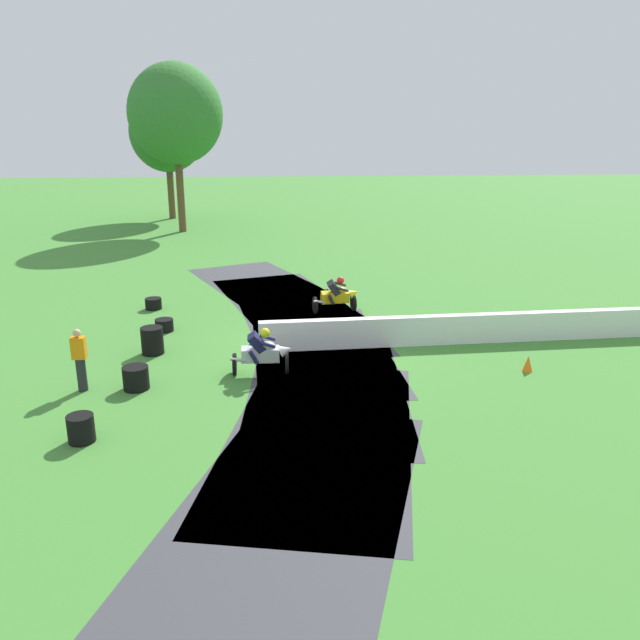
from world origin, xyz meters
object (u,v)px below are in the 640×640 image
(tire_stack_far, at_px, (164,325))
(motorcycle_lead_white, at_px, (263,352))
(track_marshal, at_px, (80,360))
(tire_stack_mid_a, at_px, (136,378))
(tire_stack_near, at_px, (81,429))
(tire_stack_mid_b, at_px, (152,341))
(motorcycle_chase_yellow, at_px, (337,295))
(tire_stack_extra_a, at_px, (153,304))
(traffic_cone, at_px, (528,364))

(tire_stack_far, bearing_deg, motorcycle_lead_white, -50.48)
(motorcycle_lead_white, relative_size, tire_stack_far, 2.88)
(motorcycle_lead_white, height_order, track_marshal, track_marshal)
(tire_stack_mid_a, bearing_deg, track_marshal, -179.60)
(tire_stack_near, height_order, tire_stack_mid_b, tire_stack_mid_b)
(motorcycle_chase_yellow, height_order, tire_stack_extra_a, motorcycle_chase_yellow)
(motorcycle_chase_yellow, distance_m, tire_stack_far, 6.03)
(motorcycle_lead_white, relative_size, motorcycle_chase_yellow, 0.99)
(tire_stack_mid_b, height_order, tire_stack_far, tire_stack_mid_b)
(motorcycle_lead_white, bearing_deg, tire_stack_far, 129.52)
(tire_stack_near, bearing_deg, tire_stack_far, 85.82)
(tire_stack_mid_b, xyz_separation_m, tire_stack_extra_a, (-0.81, 4.68, -0.20))
(motorcycle_lead_white, xyz_separation_m, track_marshal, (-4.55, -0.73, 0.17))
(track_marshal, bearing_deg, traffic_cone, 2.44)
(motorcycle_lead_white, distance_m, motorcycle_chase_yellow, 6.19)
(motorcycle_chase_yellow, bearing_deg, tire_stack_mid_b, -146.69)
(tire_stack_mid_b, xyz_separation_m, tire_stack_far, (-0.00, 2.09, -0.20))
(track_marshal, bearing_deg, tire_stack_mid_b, 63.65)
(tire_stack_mid_a, xyz_separation_m, tire_stack_extra_a, (-0.85, 7.27, -0.10))
(tire_stack_extra_a, bearing_deg, track_marshal, -93.76)
(motorcycle_lead_white, xyz_separation_m, tire_stack_mid_a, (-3.22, -0.72, -0.35))
(tire_stack_extra_a, xyz_separation_m, traffic_cone, (11.23, -6.77, 0.02))
(tire_stack_near, relative_size, tire_stack_extra_a, 1.03)
(tire_stack_extra_a, xyz_separation_m, track_marshal, (-0.48, -7.27, 0.62))
(tire_stack_mid_b, bearing_deg, motorcycle_chase_yellow, 33.31)
(tire_stack_far, bearing_deg, track_marshal, -105.31)
(motorcycle_lead_white, bearing_deg, motorcycle_chase_yellow, 66.13)
(motorcycle_lead_white, relative_size, tire_stack_extra_a, 2.88)
(motorcycle_lead_white, bearing_deg, tire_stack_mid_a, -167.43)
(tire_stack_near, height_order, tire_stack_extra_a, tire_stack_near)
(track_marshal, bearing_deg, motorcycle_lead_white, 9.08)
(tire_stack_extra_a, bearing_deg, traffic_cone, -31.11)
(traffic_cone, bearing_deg, tire_stack_mid_a, -177.29)
(tire_stack_near, distance_m, tire_stack_mid_b, 5.38)
(motorcycle_chase_yellow, bearing_deg, tire_stack_mid_a, -131.91)
(tire_stack_mid_a, height_order, tire_stack_extra_a, tire_stack_mid_a)
(motorcycle_chase_yellow, bearing_deg, track_marshal, -137.84)
(motorcycle_chase_yellow, distance_m, tire_stack_mid_a, 8.57)
(motorcycle_lead_white, xyz_separation_m, traffic_cone, (7.16, -0.23, -0.43))
(tire_stack_near, bearing_deg, tire_stack_extra_a, 91.49)
(motorcycle_lead_white, height_order, tire_stack_near, motorcycle_lead_white)
(tire_stack_near, distance_m, track_marshal, 2.89)
(tire_stack_mid_a, relative_size, tire_stack_far, 1.12)
(tire_stack_mid_b, xyz_separation_m, traffic_cone, (10.42, -2.10, -0.18))
(motorcycle_lead_white, relative_size, tire_stack_mid_b, 2.10)
(tire_stack_mid_a, xyz_separation_m, tire_stack_far, (-0.05, 4.67, -0.10))
(tire_stack_mid_b, distance_m, tire_stack_extra_a, 4.75)
(tire_stack_mid_a, bearing_deg, traffic_cone, 2.71)
(track_marshal, bearing_deg, tire_stack_mid_a, 0.40)
(tire_stack_mid_a, distance_m, track_marshal, 1.43)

